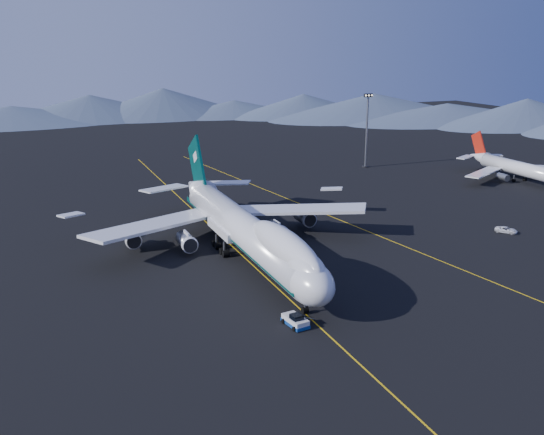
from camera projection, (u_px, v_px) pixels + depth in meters
name	position (u px, v px, depth m)	size (l,w,h in m)	color
ground	(245.00, 258.00, 115.45)	(500.00, 500.00, 0.00)	black
taxiway_line_main	(245.00, 258.00, 115.45)	(0.25, 220.00, 0.01)	#E0AD0D
taxiway_line_side	(356.00, 226.00, 135.33)	(0.25, 200.00, 0.01)	#E0AD0D
boeing_747	(245.00, 229.00, 113.86)	(59.62, 72.43, 19.37)	silver
pushback_tug	(295.00, 321.00, 87.95)	(3.12, 4.82, 1.98)	silver
second_jet	(522.00, 169.00, 177.75)	(39.25, 44.34, 12.62)	silver
service_van	(506.00, 230.00, 130.76)	(2.13, 4.63, 1.29)	white
floodlight_mast	(367.00, 130.00, 196.51)	(2.95, 2.21, 23.90)	black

